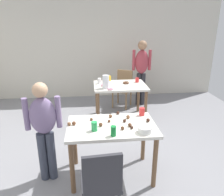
{
  "coord_description": "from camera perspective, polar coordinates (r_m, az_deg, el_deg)",
  "views": [
    {
      "loc": [
        -0.26,
        -2.76,
        2.03
      ],
      "look_at": [
        0.08,
        0.41,
        0.9
      ],
      "focal_mm": 35.83,
      "sensor_mm": 36.0,
      "label": 1
    }
  ],
  "objects": [
    {
      "name": "mixing_bowl",
      "position": [
        2.71,
        8.4,
        -7.98
      ],
      "size": [
        0.17,
        0.17,
        0.07
      ],
      "primitive_type": "cylinder",
      "color": "white",
      "rests_on": "dining_table_near"
    },
    {
      "name": "cake_ball_10",
      "position": [
        2.94,
        -0.75,
        -5.9
      ],
      "size": [
        0.04,
        0.04,
        0.04
      ],
      "primitive_type": "sphere",
      "color": "brown",
      "rests_on": "dining_table_near"
    },
    {
      "name": "cake_ball_7",
      "position": [
        2.78,
        5.07,
        -7.5
      ],
      "size": [
        0.04,
        0.04,
        0.04
      ],
      "primitive_type": "sphere",
      "color": "#3D2319",
      "rests_on": "dining_table_near"
    },
    {
      "name": "dining_table_far",
      "position": [
        4.63,
        2.04,
        2.12
      ],
      "size": [
        1.07,
        0.79,
        0.75
      ],
      "color": "silver",
      "rests_on": "ground_plane"
    },
    {
      "name": "cake_ball_12",
      "position": [
        3.05,
        4.12,
        -4.81
      ],
      "size": [
        0.05,
        0.05,
        0.05
      ],
      "primitive_type": "sphere",
      "color": "brown",
      "rests_on": "dining_table_near"
    },
    {
      "name": "donut_far_2",
      "position": [
        4.69,
        3.59,
        3.92
      ],
      "size": [
        0.13,
        0.13,
        0.04
      ],
      "primitive_type": "torus",
      "color": "brown",
      "rests_on": "dining_table_far"
    },
    {
      "name": "cup_far_2",
      "position": [
        4.68,
        -3.25,
        4.39
      ],
      "size": [
        0.08,
        0.08,
        0.12
      ],
      "primitive_type": "cylinder",
      "color": "white",
      "rests_on": "dining_table_far"
    },
    {
      "name": "soda_can",
      "position": [
        2.6,
        0.26,
        -8.43
      ],
      "size": [
        0.07,
        0.07,
        0.12
      ],
      "primitive_type": "cylinder",
      "color": "#198438",
      "rests_on": "dining_table_near"
    },
    {
      "name": "cake_ball_5",
      "position": [
        3.0,
        -5.27,
        -5.4
      ],
      "size": [
        0.04,
        0.04,
        0.04
      ],
      "primitive_type": "sphere",
      "color": "brown",
      "rests_on": "dining_table_near"
    },
    {
      "name": "fork_near",
      "position": [
        2.64,
        -7.73,
        -9.57
      ],
      "size": [
        0.17,
        0.02,
        0.01
      ],
      "primitive_type": "cube",
      "color": "silver",
      "rests_on": "dining_table_near"
    },
    {
      "name": "dining_table_near",
      "position": [
        2.92,
        -0.08,
        -8.87
      ],
      "size": [
        1.13,
        0.71,
        0.75
      ],
      "color": "silver",
      "rests_on": "ground_plane"
    },
    {
      "name": "cake_ball_11",
      "position": [
        2.9,
        -10.88,
        -6.48
      ],
      "size": [
        0.05,
        0.05,
        0.05
      ],
      "primitive_type": "sphere",
      "color": "brown",
      "rests_on": "dining_table_near"
    },
    {
      "name": "cake_ball_1",
      "position": [
        3.07,
        -0.39,
        -4.6
      ],
      "size": [
        0.05,
        0.05,
        0.05
      ],
      "primitive_type": "sphere",
      "color": "brown",
      "rests_on": "dining_table_near"
    },
    {
      "name": "cake_ball_6",
      "position": [
        2.76,
        2.72,
        -7.67
      ],
      "size": [
        0.04,
        0.04,
        0.04
      ],
      "primitive_type": "sphere",
      "color": "brown",
      "rests_on": "dining_table_near"
    },
    {
      "name": "pitcher_far",
      "position": [
        4.34,
        -1.6,
        4.17
      ],
      "size": [
        0.13,
        0.13,
        0.26
      ],
      "primitive_type": "cylinder",
      "color": "white",
      "rests_on": "dining_table_far"
    },
    {
      "name": "cake_ball_8",
      "position": [
        2.95,
        3.21,
        -5.81
      ],
      "size": [
        0.04,
        0.04,
        0.04
      ],
      "primitive_type": "sphere",
      "color": "#3D2319",
      "rests_on": "dining_table_near"
    },
    {
      "name": "person_girl_near",
      "position": [
        2.91,
        -17.0,
        -6.65
      ],
      "size": [
        0.45,
        0.23,
        1.34
      ],
      "color": "#383D4C",
      "rests_on": "ground_plane"
    },
    {
      "name": "wall_back",
      "position": [
        6.01,
        -3.59,
        12.56
      ],
      "size": [
        6.4,
        0.1,
        2.6
      ],
      "primitive_type": "cube",
      "color": "beige",
      "rests_on": "ground_plane"
    },
    {
      "name": "donut_far_0",
      "position": [
        4.52,
        -1.99,
        3.35
      ],
      "size": [
        0.14,
        0.14,
        0.04
      ],
      "primitive_type": "torus",
      "color": "pink",
      "rests_on": "dining_table_far"
    },
    {
      "name": "cake_ball_0",
      "position": [
        3.18,
        1.52,
        -3.79
      ],
      "size": [
        0.05,
        0.05,
        0.05
      ],
      "primitive_type": "sphere",
      "color": "#3D2319",
      "rests_on": "dining_table_near"
    },
    {
      "name": "chair_far_table",
      "position": [
        5.4,
        2.88,
        3.05
      ],
      "size": [
        0.55,
        0.55,
        0.87
      ],
      "color": "olive",
      "rests_on": "ground_plane"
    },
    {
      "name": "cake_ball_3",
      "position": [
        2.91,
        -9.69,
        -6.36
      ],
      "size": [
        0.05,
        0.05,
        0.05
      ],
      "primitive_type": "sphere",
      "color": "brown",
      "rests_on": "dining_table_near"
    },
    {
      "name": "cup_near_1",
      "position": [
        2.73,
        -4.53,
        -7.21
      ],
      "size": [
        0.07,
        0.07,
        0.11
      ],
      "primitive_type": "cylinder",
      "color": "green",
      "rests_on": "dining_table_near"
    },
    {
      "name": "ground_plane",
      "position": [
        3.44,
        -0.58,
        -16.67
      ],
      "size": [
        6.4,
        6.4,
        0.0
      ],
      "primitive_type": "plane",
      "color": "gray"
    },
    {
      "name": "cake_ball_2",
      "position": [
        2.84,
        -2.9,
        -6.78
      ],
      "size": [
        0.05,
        0.05,
        0.05
      ],
      "primitive_type": "sphere",
      "color": "brown",
      "rests_on": "dining_table_near"
    },
    {
      "name": "person_adult_far",
      "position": [
        5.4,
        7.53,
        7.77
      ],
      "size": [
        0.45,
        0.22,
        1.56
      ],
      "color": "#28282D",
      "rests_on": "ground_plane"
    },
    {
      "name": "chair_near_table",
      "position": [
        2.39,
        -2.75,
        -20.51
      ],
      "size": [
        0.43,
        0.43,
        0.87
      ],
      "color": "#2D2D33",
      "rests_on": "ground_plane"
    },
    {
      "name": "cup_near_0",
      "position": [
        3.16,
        7.65,
        -3.45
      ],
      "size": [
        0.08,
        0.08,
        0.11
      ],
      "primitive_type": "cylinder",
      "color": "red",
      "rests_on": "dining_table_near"
    },
    {
      "name": "donut_far_1",
      "position": [
        4.27,
        -0.43,
        2.33
      ],
      "size": [
        0.11,
        0.11,
        0.03
      ],
      "primitive_type": "torus",
      "color": "pink",
      "rests_on": "dining_table_far"
    },
    {
      "name": "cup_far_1",
      "position": [
        4.9,
        -0.75,
        5.06
      ],
      "size": [
        0.08,
        0.08,
        0.11
      ],
      "primitive_type": "cylinder",
      "color": "yellow",
      "rests_on": "dining_table_far"
    },
    {
      "name": "cake_ball_4",
      "position": [
        2.83,
        4.57,
        -6.85
      ],
      "size": [
        0.05,
        0.05,
        0.05
      ],
      "primitive_type": "sphere",
      "color": "brown",
      "rests_on": "dining_table_near"
    },
    {
      "name": "cup_far_0",
      "position": [
        4.81,
        6.43,
        4.58
      ],
      "size": [
        0.07,
        0.07,
        0.1
      ],
      "primitive_type": "cylinder",
      "color": "red",
      "rests_on": "dining_table_far"
    },
    {
      "name": "cake_ball_9",
      "position": [
        2.99,
        9.18,
        -5.58
      ],
      "size": [
        0.05,
        0.05,
        0.05
      ],
      "primitive_type": "sphere",
      "color": "#3D2319",
      "rests_on": "dining_table_near"
    }
  ]
}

